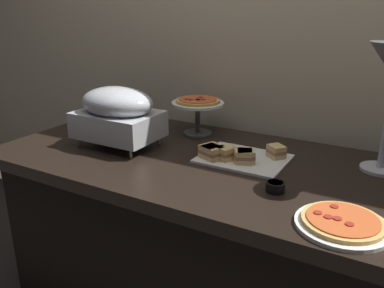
{
  "coord_description": "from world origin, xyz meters",
  "views": [
    {
      "loc": [
        0.61,
        -1.33,
        1.34
      ],
      "look_at": [
        -0.15,
        0.0,
        0.81
      ],
      "focal_mm": 37.44,
      "sensor_mm": 36.0,
      "label": 1
    }
  ],
  "objects_px": {
    "sauce_cup_near": "(275,186)",
    "pizza_plate_front": "(342,223)",
    "chafing_dish": "(118,113)",
    "pizza_plate_center": "(198,106)",
    "sandwich_platter": "(237,155)"
  },
  "relations": [
    {
      "from": "sauce_cup_near",
      "to": "pizza_plate_front",
      "type": "bearing_deg",
      "value": -28.28
    },
    {
      "from": "chafing_dish",
      "to": "sauce_cup_near",
      "type": "bearing_deg",
      "value": -8.23
    },
    {
      "from": "pizza_plate_front",
      "to": "pizza_plate_center",
      "type": "height_order",
      "value": "pizza_plate_center"
    },
    {
      "from": "pizza_plate_center",
      "to": "sandwich_platter",
      "type": "relative_size",
      "value": 0.73
    },
    {
      "from": "pizza_plate_center",
      "to": "sauce_cup_near",
      "type": "height_order",
      "value": "pizza_plate_center"
    },
    {
      "from": "chafing_dish",
      "to": "pizza_plate_front",
      "type": "bearing_deg",
      "value": -13.44
    },
    {
      "from": "pizza_plate_front",
      "to": "sauce_cup_near",
      "type": "height_order",
      "value": "sauce_cup_near"
    },
    {
      "from": "pizza_plate_front",
      "to": "pizza_plate_center",
      "type": "relative_size",
      "value": 1.05
    },
    {
      "from": "pizza_plate_front",
      "to": "sandwich_platter",
      "type": "distance_m",
      "value": 0.55
    },
    {
      "from": "pizza_plate_center",
      "to": "sauce_cup_near",
      "type": "distance_m",
      "value": 0.69
    },
    {
      "from": "pizza_plate_front",
      "to": "sauce_cup_near",
      "type": "relative_size",
      "value": 4.11
    },
    {
      "from": "chafing_dish",
      "to": "pizza_plate_front",
      "type": "distance_m",
      "value": 1.02
    },
    {
      "from": "sandwich_platter",
      "to": "sauce_cup_near",
      "type": "xyz_separation_m",
      "value": [
        0.22,
        -0.19,
        -0.0
      ]
    },
    {
      "from": "chafing_dish",
      "to": "pizza_plate_center",
      "type": "bearing_deg",
      "value": 55.74
    },
    {
      "from": "pizza_plate_center",
      "to": "sandwich_platter",
      "type": "distance_m",
      "value": 0.4
    }
  ]
}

